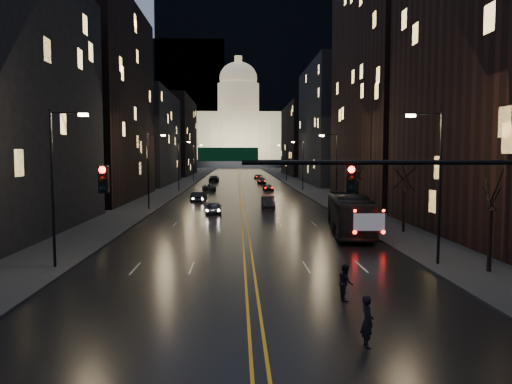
{
  "coord_description": "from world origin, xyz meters",
  "views": [
    {
      "loc": [
        -0.66,
        -18.21,
        6.49
      ],
      "look_at": [
        0.53,
        13.71,
        4.09
      ],
      "focal_mm": 35.0,
      "sensor_mm": 36.0,
      "label": 1
    }
  ],
  "objects": [
    {
      "name": "receding_car_c",
      "position": [
        4.7,
        91.25,
        0.71
      ],
      "size": [
        2.08,
        4.91,
        1.41
      ],
      "primitive_type": "imported",
      "rotation": [
        0.0,
        0.0,
        -0.02
      ],
      "color": "black",
      "rests_on": "ground"
    },
    {
      "name": "pedestrian_b",
      "position": [
        4.14,
        3.43,
        0.82
      ],
      "size": [
        0.45,
        0.8,
        1.63
      ],
      "primitive_type": "imported",
      "rotation": [
        0.0,
        0.0,
        1.56
      ],
      "color": "black",
      "rests_on": "ground"
    },
    {
      "name": "road",
      "position": [
        0.0,
        130.0,
        0.01
      ],
      "size": [
        20.0,
        320.0,
        0.02
      ],
      "primitive_type": "cube",
      "color": "black",
      "rests_on": "ground"
    },
    {
      "name": "building_right_mid",
      "position": [
        21.0,
        92.0,
        13.0
      ],
      "size": [
        12.0,
        34.0,
        26.0
      ],
      "primitive_type": "cube",
      "color": "black",
      "rests_on": "ground"
    },
    {
      "name": "streetlamp_left_mid",
      "position": [
        -10.81,
        40.0,
        5.08
      ],
      "size": [
        2.13,
        0.25,
        9.0
      ],
      "color": "black",
      "rests_on": "ground"
    },
    {
      "name": "pedestrian_a",
      "position": [
        3.69,
        -2.0,
        0.89
      ],
      "size": [
        0.46,
        0.67,
        1.78
      ],
      "primitive_type": "imported",
      "rotation": [
        0.0,
        0.0,
        1.62
      ],
      "color": "black",
      "rests_on": "ground"
    },
    {
      "name": "sidewalk_left",
      "position": [
        -14.0,
        130.0,
        0.08
      ],
      "size": [
        8.0,
        320.0,
        0.16
      ],
      "primitive_type": "cube",
      "color": "black",
      "rests_on": "ground"
    },
    {
      "name": "streetlamp_left_near",
      "position": [
        -10.81,
        10.0,
        5.08
      ],
      "size": [
        2.13,
        0.25,
        9.0
      ],
      "color": "black",
      "rests_on": "ground"
    },
    {
      "name": "building_right_dist",
      "position": [
        21.0,
        140.0,
        11.0
      ],
      "size": [
        12.0,
        40.0,
        22.0
      ],
      "primitive_type": "cube",
      "color": "black",
      "rests_on": "ground"
    },
    {
      "name": "mountain_ridge",
      "position": [
        40.0,
        380.0,
        65.0
      ],
      "size": [
        520.0,
        60.0,
        130.0
      ],
      "primitive_type": "cube",
      "color": "black",
      "rests_on": "ground"
    },
    {
      "name": "center_line",
      "position": [
        0.0,
        130.0,
        0.03
      ],
      "size": [
        0.62,
        320.0,
        0.01
      ],
      "primitive_type": "cube",
      "color": "orange",
      "rests_on": "road"
    },
    {
      "name": "oncoming_car_c",
      "position": [
        -5.73,
        70.33,
        0.68
      ],
      "size": [
        2.78,
        5.09,
        1.35
      ],
      "primitive_type": "imported",
      "rotation": [
        0.0,
        0.0,
        3.26
      ],
      "color": "black",
      "rests_on": "ground"
    },
    {
      "name": "building_left_far",
      "position": [
        -21.0,
        92.0,
        10.0
      ],
      "size": [
        12.0,
        34.0,
        20.0
      ],
      "primitive_type": "cube",
      "color": "black",
      "rests_on": "ground"
    },
    {
      "name": "building_left_dist",
      "position": [
        -21.0,
        140.0,
        12.0
      ],
      "size": [
        12.0,
        40.0,
        24.0
      ],
      "primitive_type": "cube",
      "color": "black",
      "rests_on": "ground"
    },
    {
      "name": "bus",
      "position": [
        8.5,
        21.88,
        1.64
      ],
      "size": [
        4.06,
        12.01,
        3.28
      ],
      "primitive_type": "imported",
      "rotation": [
        0.0,
        0.0,
        -0.11
      ],
      "color": "black",
      "rests_on": "ground"
    },
    {
      "name": "building_left_mid",
      "position": [
        -21.0,
        54.0,
        14.0
      ],
      "size": [
        12.0,
        30.0,
        28.0
      ],
      "primitive_type": "cube",
      "color": "black",
      "rests_on": "ground"
    },
    {
      "name": "traffic_signal",
      "position": [
        5.91,
        -0.0,
        5.1
      ],
      "size": [
        17.29,
        0.45,
        7.0
      ],
      "color": "black",
      "rests_on": "ground"
    },
    {
      "name": "capitol",
      "position": [
        0.0,
        250.0,
        17.15
      ],
      "size": [
        90.0,
        50.0,
        58.5
      ],
      "color": "black",
      "rests_on": "ground"
    },
    {
      "name": "receding_car_d",
      "position": [
        4.93,
        113.61,
        0.65
      ],
      "size": [
        2.44,
        4.82,
        1.31
      ],
      "primitive_type": "imported",
      "rotation": [
        0.0,
        0.0,
        -0.06
      ],
      "color": "black",
      "rests_on": "ground"
    },
    {
      "name": "receding_car_b",
      "position": [
        4.75,
        69.55,
        0.67
      ],
      "size": [
        2.0,
        4.08,
        1.34
      ],
      "primitive_type": "imported",
      "rotation": [
        0.0,
        0.0,
        0.11
      ],
      "color": "black",
      "rests_on": "ground"
    },
    {
      "name": "streetlamp_right_near",
      "position": [
        10.81,
        10.0,
        5.08
      ],
      "size": [
        2.13,
        0.25,
        9.0
      ],
      "color": "black",
      "rests_on": "ground"
    },
    {
      "name": "streetlamp_left_far",
      "position": [
        -10.81,
        70.0,
        5.08
      ],
      "size": [
        2.13,
        0.25,
        9.0
      ],
      "color": "black",
      "rests_on": "ground"
    },
    {
      "name": "streetlamp_right_mid",
      "position": [
        10.81,
        40.0,
        5.08
      ],
      "size": [
        2.13,
        0.25,
        9.0
      ],
      "color": "black",
      "rests_on": "ground"
    },
    {
      "name": "oncoming_car_d",
      "position": [
        -6.15,
        98.63,
        0.82
      ],
      "size": [
        2.34,
        5.65,
        1.63
      ],
      "primitive_type": "imported",
      "rotation": [
        0.0,
        0.0,
        3.13
      ],
      "color": "black",
      "rests_on": "ground"
    },
    {
      "name": "receding_car_a",
      "position": [
        2.99,
        40.96,
        0.76
      ],
      "size": [
        1.71,
        4.64,
        1.52
      ],
      "primitive_type": "imported",
      "rotation": [
        0.0,
        0.0,
        -0.02
      ],
      "color": "black",
      "rests_on": "ground"
    },
    {
      "name": "streetlamp_right_dist",
      "position": [
        10.81,
        100.0,
        5.08
      ],
      "size": [
        2.13,
        0.25,
        9.0
      ],
      "color": "black",
      "rests_on": "ground"
    },
    {
      "name": "tree_right_far",
      "position": [
        13.0,
        38.0,
        4.53
      ],
      "size": [
        2.4,
        2.4,
        6.65
      ],
      "color": "black",
      "rests_on": "ground"
    },
    {
      "name": "streetlamp_right_far",
      "position": [
        10.81,
        70.0,
        5.08
      ],
      "size": [
        2.13,
        0.25,
        9.0
      ],
      "color": "black",
      "rests_on": "ground"
    },
    {
      "name": "tree_right_mid",
      "position": [
        13.0,
        22.0,
        4.53
      ],
      "size": [
        2.4,
        2.4,
        6.65
      ],
      "color": "black",
      "rests_on": "ground"
    },
    {
      "name": "oncoming_car_a",
      "position": [
        -3.22,
        35.63,
        0.72
      ],
      "size": [
        1.84,
        4.29,
        1.45
      ],
      "primitive_type": "imported",
      "rotation": [
        0.0,
        0.0,
        3.17
      ],
      "color": "black",
      "rests_on": "ground"
    },
    {
      "name": "building_right_tall",
      "position": [
        21.0,
        50.0,
        19.0
      ],
      "size": [
        12.0,
        30.0,
        38.0
      ],
      "primitive_type": "cube",
      "color": "black",
      "rests_on": "ground"
    },
    {
      "name": "tree_right_near",
      "position": [
        13.0,
        8.0,
        4.53
      ],
      "size": [
        2.4,
        2.4,
        6.65
      ],
      "color": "black",
      "rests_on": "ground"
    },
    {
      "name": "sidewalk_right",
      "position": [
        14.0,
        130.0,
        0.08
      ],
      "size": [
        8.0,
        320.0,
        0.16
      ],
      "primitive_type": "cube",
      "color": "black",
      "rests_on": "ground"
    },
    {
      "name": "streetlamp_left_dist",
      "position": [
        -10.81,
        100.0,
        5.08
      ],
      "size": [
        2.13,
        0.25,
        9.0
      ],
      "color": "black",
      "rests_on": "ground"
    },
    {
      "name": "ground",
      "position": [
        0.0,
        0.0,
        0.0
      ],
      "size": [
        900.0,
        900.0,
        0.0
      ],
      "primitive_type": "plane",
      "color": "black",
      "rests_on": "ground"
    },
    {
      "name": "oncoming_car_b",
      "position": [
        -5.88,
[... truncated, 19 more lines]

